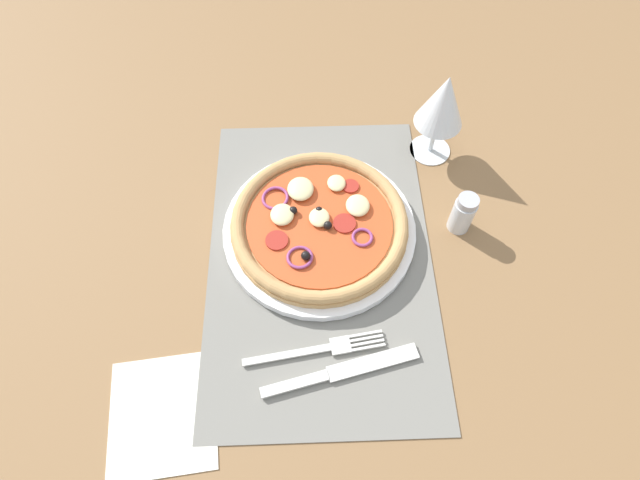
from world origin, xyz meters
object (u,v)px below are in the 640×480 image
Objects in this scene: pepper_shaker at (463,213)px; napkin at (163,414)px; plate at (322,230)px; wine_glass at (443,103)px; pizza at (321,223)px; knife at (342,371)px; fork at (322,349)px.

napkin is at bearing -57.47° from pepper_shaker.
wine_glass is (-15.08, 17.81, 9.11)cm from plate.
pepper_shaker is (-0.60, 19.86, 0.40)cm from pizza.
plate is 20.28cm from knife.
pizza is 1.78× the size of napkin.
wine_glass reaches higher than napkin.
fork is 1.29× the size of napkin.
wine_glass is at bearing 130.25° from plate.
pizza reaches higher than fork.
napkin is at bearing -43.46° from wine_glass.
pepper_shaker is (-0.69, 19.81, 2.17)cm from plate.
wine_glass reaches higher than pepper_shaker.
wine_glass is (-32.37, 18.35, 9.58)cm from fork.
wine_glass is at bearing -172.08° from pepper_shaker.
pizza is at bearing -88.28° from pepper_shaker.
napkin is at bearing -38.60° from pizza.
napkin is 46.93cm from pepper_shaker.
pepper_shaker reaches higher than napkin.
pizza is 24.44cm from wine_glass.
pepper_shaker is (-20.89, 17.99, 2.60)cm from knife.
fork is 1.21× the size of wine_glass.
plate is at bearing -88.00° from pepper_shaker.
plate is 1.10× the size of pizza.
knife is at bearing 101.28° from napkin.
wine_glass is (-14.98, 17.86, 7.34)cm from pizza.
pepper_shaker reaches higher than knife.
fork is 3.74cm from knife.
plate is 1.38× the size of knife.
plate is at bearing 79.69° from fork.
plate is 1.83× the size of wine_glass.
knife is at bearing 5.14° from plate.
fork is 0.91× the size of knife.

